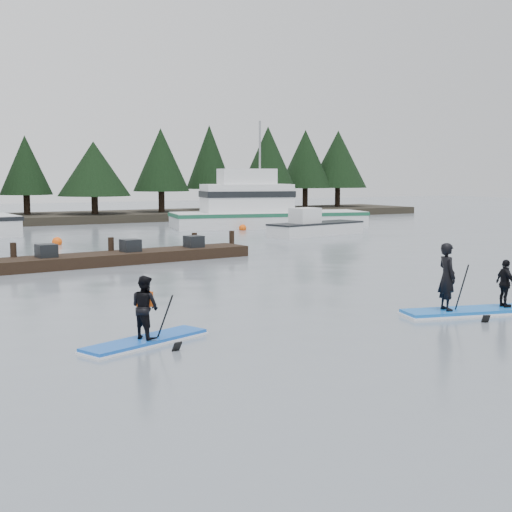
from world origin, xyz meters
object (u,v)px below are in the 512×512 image
floating_dock (96,259)px  paddleboard_duo (471,291)px  paddleboard_solo (145,318)px  fishing_boat_medium (264,219)px

floating_dock → paddleboard_duo: size_ratio=3.48×
paddleboard_solo → floating_dock: bearing=56.8°
floating_dock → paddleboard_duo: bearing=-75.6°
floating_dock → paddleboard_solo: 13.87m
fishing_boat_medium → floating_dock: bearing=-125.0°
paddleboard_solo → fishing_boat_medium: bearing=35.2°
floating_dock → paddleboard_solo: size_ratio=4.43×
fishing_boat_medium → floating_dock: (-16.26, -14.87, -0.34)m
floating_dock → paddleboard_duo: 15.55m
paddleboard_solo → paddleboard_duo: 8.54m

